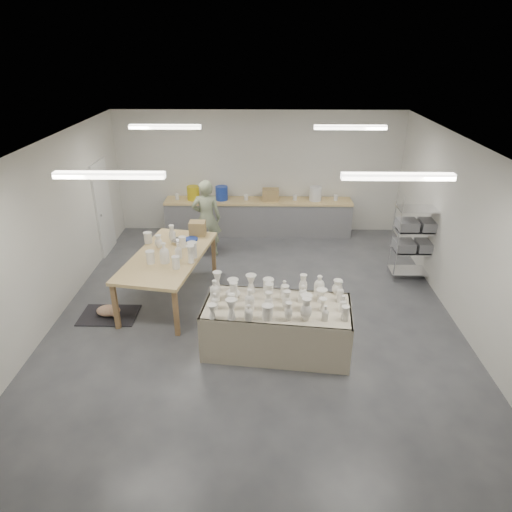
{
  "coord_description": "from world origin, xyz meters",
  "views": [
    {
      "loc": [
        0.14,
        -7.06,
        4.47
      ],
      "look_at": [
        0.01,
        0.14,
        1.05
      ],
      "focal_mm": 32.0,
      "sensor_mm": 36.0,
      "label": 1
    }
  ],
  "objects_px": {
    "drying_table": "(276,324)",
    "potter": "(207,218)",
    "work_table": "(172,253)",
    "red_stool": "(209,239)"
  },
  "relations": [
    {
      "from": "drying_table",
      "to": "red_stool",
      "type": "distance_m",
      "value": 4.06
    },
    {
      "from": "work_table",
      "to": "potter",
      "type": "height_order",
      "value": "potter"
    },
    {
      "from": "drying_table",
      "to": "potter",
      "type": "xyz_separation_m",
      "value": [
        -1.49,
        3.5,
        0.44
      ]
    },
    {
      "from": "drying_table",
      "to": "red_stool",
      "type": "relative_size",
      "value": 6.35
    },
    {
      "from": "drying_table",
      "to": "work_table",
      "type": "bearing_deg",
      "value": 146.0
    },
    {
      "from": "drying_table",
      "to": "potter",
      "type": "height_order",
      "value": "potter"
    },
    {
      "from": "work_table",
      "to": "red_stool",
      "type": "bearing_deg",
      "value": 88.59
    },
    {
      "from": "potter",
      "to": "work_table",
      "type": "bearing_deg",
      "value": 72.84
    },
    {
      "from": "work_table",
      "to": "red_stool",
      "type": "xyz_separation_m",
      "value": [
        0.43,
        2.15,
        -0.65
      ]
    },
    {
      "from": "drying_table",
      "to": "potter",
      "type": "bearing_deg",
      "value": 119.39
    }
  ]
}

